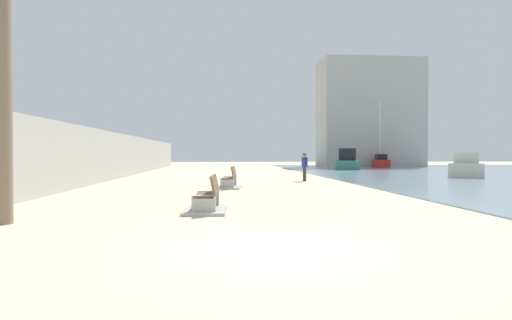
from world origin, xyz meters
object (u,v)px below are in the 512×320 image
at_px(bench_far, 229,183).
at_px(boat_far_right, 347,162).
at_px(person_walking, 305,165).
at_px(boat_distant, 466,168).
at_px(boat_outer, 380,162).
at_px(bench_near, 207,203).

relative_size(bench_far, boat_far_right, 0.42).
xyz_separation_m(person_walking, boat_far_right, (7.51, 17.78, -0.16)).
bearing_deg(bench_far, person_walking, 47.27).
distance_m(bench_far, boat_distant, 17.68).
distance_m(boat_distant, boat_far_right, 15.00).
xyz_separation_m(person_walking, boat_distant, (11.42, 3.30, -0.29)).
bearing_deg(boat_outer, bench_near, -116.30).
height_order(bench_near, boat_far_right, boat_far_right).
height_order(person_walking, boat_far_right, boat_far_right).
xyz_separation_m(bench_near, boat_outer, (18.21, 36.84, 0.41)).
height_order(bench_far, person_walking, person_walking).
bearing_deg(boat_distant, boat_outer, 85.28).
distance_m(bench_near, boat_distant, 23.13).
distance_m(bench_near, person_walking, 13.88).
relative_size(bench_near, person_walking, 1.34).
xyz_separation_m(bench_near, boat_distant, (16.51, 16.20, 0.41)).
xyz_separation_m(bench_near, person_walking, (5.09, 12.90, 0.70)).
distance_m(bench_near, bench_far, 8.23).
relative_size(bench_far, boat_distant, 0.46).
bearing_deg(bench_far, boat_distant, 26.92).
distance_m(boat_distant, boat_outer, 20.71).
distance_m(person_walking, boat_far_right, 19.30).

